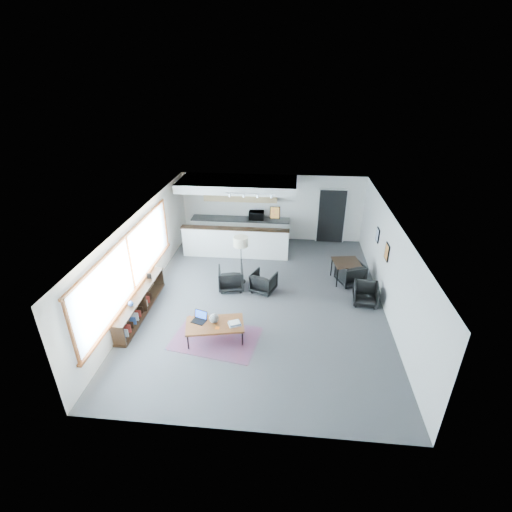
# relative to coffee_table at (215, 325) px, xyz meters

# --- Properties ---
(room) EXTENTS (7.02, 9.02, 2.62)m
(room) POSITION_rel_coffee_table_xyz_m (1.03, 1.90, 0.87)
(room) COLOR #48484B
(room) RESTS_ON ground
(window) EXTENTS (0.10, 5.95, 1.66)m
(window) POSITION_rel_coffee_table_xyz_m (-2.44, 1.00, 1.02)
(window) COLOR #8CBFFF
(window) RESTS_ON room
(console) EXTENTS (0.35, 3.00, 0.80)m
(console) POSITION_rel_coffee_table_xyz_m (-2.27, 0.85, -0.11)
(console) COLOR black
(console) RESTS_ON floor
(kitchenette) EXTENTS (4.20, 1.96, 2.60)m
(kitchenette) POSITION_rel_coffee_table_xyz_m (-0.17, 5.61, 0.95)
(kitchenette) COLOR white
(kitchenette) RESTS_ON floor
(doorway) EXTENTS (1.10, 0.12, 2.15)m
(doorway) POSITION_rel_coffee_table_xyz_m (3.33, 6.32, 0.64)
(doorway) COLOR black
(doorway) RESTS_ON room
(track_light) EXTENTS (1.60, 0.07, 0.15)m
(track_light) POSITION_rel_coffee_table_xyz_m (0.44, 4.10, 2.10)
(track_light) COLOR silver
(track_light) RESTS_ON room
(wall_art_lower) EXTENTS (0.03, 0.38, 0.48)m
(wall_art_lower) POSITION_rel_coffee_table_xyz_m (4.49, 2.30, 1.12)
(wall_art_lower) COLOR black
(wall_art_lower) RESTS_ON room
(wall_art_upper) EXTENTS (0.03, 0.34, 0.44)m
(wall_art_upper) POSITION_rel_coffee_table_xyz_m (4.49, 3.60, 1.07)
(wall_art_upper) COLOR black
(wall_art_upper) RESTS_ON room
(kilim_rug) EXTENTS (2.33, 1.78, 0.01)m
(kilim_rug) POSITION_rel_coffee_table_xyz_m (-0.00, -0.00, -0.43)
(kilim_rug) COLOR #60334D
(kilim_rug) RESTS_ON floor
(coffee_table) EXTENTS (1.56, 1.04, 0.47)m
(coffee_table) POSITION_rel_coffee_table_xyz_m (0.00, 0.00, 0.00)
(coffee_table) COLOR brown
(coffee_table) RESTS_ON floor
(laptop) EXTENTS (0.42, 0.38, 0.25)m
(laptop) POSITION_rel_coffee_table_xyz_m (-0.40, 0.11, 0.11)
(laptop) COLOR black
(laptop) RESTS_ON coffee_table
(ceramic_pot) EXTENTS (0.24, 0.24, 0.24)m
(ceramic_pot) POSITION_rel_coffee_table_xyz_m (-0.03, 0.06, 0.16)
(ceramic_pot) COLOR gray
(ceramic_pot) RESTS_ON coffee_table
(book_stack) EXTENTS (0.37, 0.34, 0.09)m
(book_stack) POSITION_rel_coffee_table_xyz_m (0.50, 0.01, 0.08)
(book_stack) COLOR silver
(book_stack) RESTS_ON coffee_table
(coaster) EXTENTS (0.11, 0.11, 0.01)m
(coaster) POSITION_rel_coffee_table_xyz_m (0.10, -0.16, 0.04)
(coaster) COLOR #E5590C
(coaster) RESTS_ON coffee_table
(armchair_left) EXTENTS (0.87, 0.83, 0.78)m
(armchair_left) POSITION_rel_coffee_table_xyz_m (0.01, 2.45, -0.04)
(armchair_left) COLOR black
(armchair_left) RESTS_ON floor
(armchair_right) EXTENTS (0.86, 0.83, 0.69)m
(armchair_right) POSITION_rel_coffee_table_xyz_m (1.03, 2.39, -0.09)
(armchair_right) COLOR black
(armchair_right) RESTS_ON floor
(floor_lamp) EXTENTS (0.60, 0.60, 1.58)m
(floor_lamp) POSITION_rel_coffee_table_xyz_m (0.28, 2.85, 0.94)
(floor_lamp) COLOR black
(floor_lamp) RESTS_ON floor
(dining_table) EXTENTS (0.93, 0.93, 0.68)m
(dining_table) POSITION_rel_coffee_table_xyz_m (3.59, 3.26, 0.19)
(dining_table) COLOR black
(dining_table) RESTS_ON floor
(dining_chair_near) EXTENTS (0.63, 0.60, 0.60)m
(dining_chair_near) POSITION_rel_coffee_table_xyz_m (4.03, 1.99, -0.13)
(dining_chair_near) COLOR black
(dining_chair_near) RESTS_ON floor
(dining_chair_far) EXTENTS (0.81, 0.79, 0.65)m
(dining_chair_far) POSITION_rel_coffee_table_xyz_m (3.73, 3.14, -0.11)
(dining_chair_far) COLOR black
(dining_chair_far) RESTS_ON floor
(microwave) EXTENTS (0.59, 0.35, 0.39)m
(microwave) POSITION_rel_coffee_table_xyz_m (0.45, 6.05, 0.69)
(microwave) COLOR black
(microwave) RESTS_ON kitchenette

